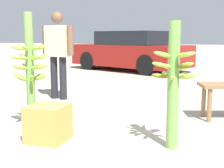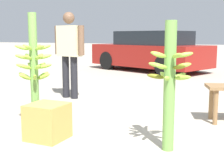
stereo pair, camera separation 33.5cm
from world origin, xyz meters
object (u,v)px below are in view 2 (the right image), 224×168
(banana_stalk_center, at_px, (170,82))
(parked_car, at_px, (150,52))
(vendor_person, at_px, (69,48))
(produce_crate, at_px, (47,121))
(banana_stalk_left, at_px, (34,67))

(banana_stalk_center, height_order, parked_car, same)
(vendor_person, relative_size, parked_car, 0.37)
(parked_car, distance_m, produce_crate, 7.30)
(banana_stalk_left, bearing_deg, banana_stalk_center, -4.65)
(banana_stalk_center, xyz_separation_m, parked_car, (-2.43, 6.97, -0.06))
(vendor_person, distance_m, parked_car, 5.09)
(vendor_person, bearing_deg, parked_car, -79.59)
(banana_stalk_left, height_order, banana_stalk_center, banana_stalk_left)
(banana_stalk_center, xyz_separation_m, produce_crate, (-1.32, -0.23, -0.50))
(produce_crate, bearing_deg, parked_car, 98.73)
(banana_stalk_left, bearing_deg, produce_crate, -38.96)
(banana_stalk_left, relative_size, produce_crate, 3.57)
(vendor_person, bearing_deg, produce_crate, 125.80)
(banana_stalk_center, bearing_deg, banana_stalk_left, 175.35)
(vendor_person, xyz_separation_m, produce_crate, (1.04, -2.12, -0.73))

